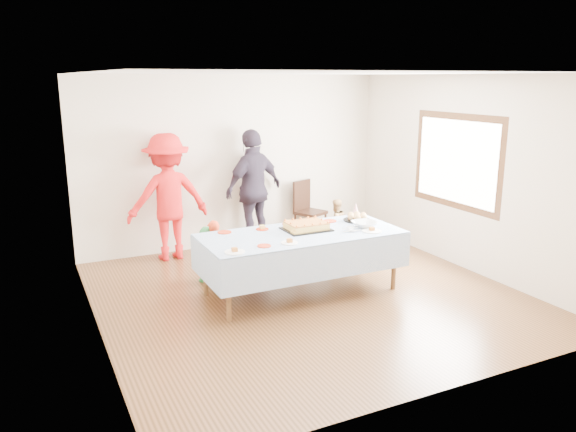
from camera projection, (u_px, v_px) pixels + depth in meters
name	position (u px, v px, depth m)	size (l,w,h in m)	color
ground	(307.00, 294.00, 7.06)	(5.00, 5.00, 0.00)	#432A13
room_walls	(312.00, 154.00, 6.66)	(5.04, 5.04, 2.72)	beige
party_table	(301.00, 237.00, 6.96)	(2.50, 1.10, 0.78)	#53361C
birthday_cake	(306.00, 226.00, 7.08)	(0.57, 0.44, 0.10)	black
rolls_tray	(357.00, 217.00, 7.52)	(0.36, 0.36, 0.11)	black
punch_bowl	(364.00, 224.00, 7.21)	(0.31, 0.31, 0.08)	silver
party_hat	(356.00, 209.00, 7.79)	(0.11, 0.11, 0.18)	white
fork_pile	(352.00, 229.00, 7.01)	(0.24, 0.18, 0.07)	white
plate_red_far_a	(225.00, 232.00, 6.96)	(0.17, 0.17, 0.01)	red
plate_red_far_b	(262.00, 229.00, 7.10)	(0.16, 0.16, 0.01)	red
plate_red_far_c	(289.00, 224.00, 7.35)	(0.17, 0.17, 0.01)	red
plate_red_far_d	(330.00, 221.00, 7.50)	(0.18, 0.18, 0.01)	red
plate_red_near	(264.00, 246.00, 6.39)	(0.16, 0.16, 0.01)	red
plate_white_left	(235.00, 252.00, 6.17)	(0.23, 0.23, 0.01)	white
plate_white_mid	(290.00, 243.00, 6.51)	(0.20, 0.20, 0.01)	white
plate_white_right	(372.00, 231.00, 7.02)	(0.25, 0.25, 0.01)	white
dining_chair	(307.00, 207.00, 9.41)	(0.56, 0.56, 0.98)	black
toddler_left	(214.00, 252.00, 7.35)	(0.31, 0.21, 0.86)	red
toddler_mid	(208.00, 254.00, 7.42)	(0.37, 0.24, 0.75)	#2A803F
toddler_right	(336.00, 223.00, 8.94)	(0.38, 0.30, 0.78)	tan
adult_left	(168.00, 197.00, 8.26)	(1.21, 0.70, 1.88)	red
adult_right	(254.00, 189.00, 8.84)	(1.10, 0.46, 1.88)	#2F2736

